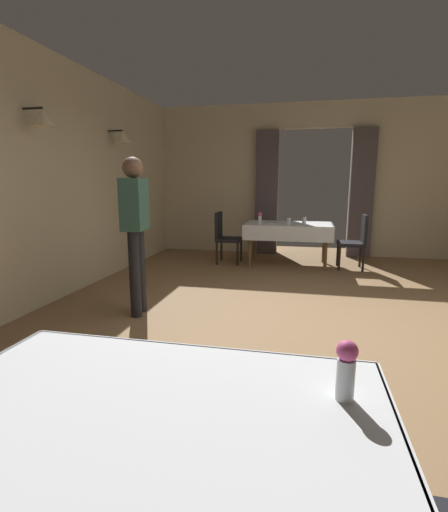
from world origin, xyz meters
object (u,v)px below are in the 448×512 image
Objects in this scene: flower_vase_mid at (260,218)px; plate_mid_c at (271,223)px; dining_table_mid at (288,228)px; person_waiter_by_doorway at (135,223)px; chair_mid_right at (356,239)px; flower_vase_near at (346,368)px; glass_mid_d at (289,221)px; glass_mid_b at (304,220)px; dining_table_near at (144,443)px; chair_mid_left at (225,235)px.

plate_mid_c is (0.18, 0.18, -0.11)m from flower_vase_mid.
dining_table_mid is 0.88× the size of person_waiter_by_doorway.
flower_vase_near is (-0.70, -5.44, 0.35)m from chair_mid_right.
chair_mid_right is 1.46m from plate_mid_c.
chair_mid_right is 4.43× the size of flower_vase_mid.
glass_mid_d is at bearing 11.11° from flower_vase_mid.
glass_mid_b is at bearing 17.35° from flower_vase_mid.
person_waiter_by_doorway is (-1.34, 2.79, 0.37)m from dining_table_near.
dining_table_near is at bearing -88.70° from plate_mid_c.
chair_mid_right reaches higher than glass_mid_b.
person_waiter_by_doorway reaches higher than dining_table_mid.
flower_vase_near is (0.61, 0.23, 0.21)m from dining_table_near.
glass_mid_b is at bearing -7.29° from dining_table_mid.
chair_mid_left is 4.22× the size of plate_mid_c.
person_waiter_by_doorway is at bearing -97.09° from chair_mid_left.
chair_mid_right is 1.00× the size of chair_mid_left.
plate_mid_c is (-0.13, 5.67, 0.10)m from dining_table_near.
dining_table_mid is 5.55m from flower_vase_near.
flower_vase_near is 0.93× the size of plate_mid_c.
flower_vase_near is at bearing 20.19° from dining_table_near.
dining_table_mid is at bearing 94.61° from flower_vase_near.
person_waiter_by_doorway reaches higher than dining_table_near.
chair_mid_right is 4.53× the size of flower_vase_near.
flower_vase_near is (1.59, -5.47, 0.35)m from chair_mid_left.
dining_table_near is at bearing -80.29° from chair_mid_left.
flower_vase_mid is 0.12× the size of person_waiter_by_doorway.
glass_mid_d is at bearing -87.45° from dining_table_mid.
glass_mid_d reaches higher than plate_mid_c.
person_waiter_by_doorway reaches higher than chair_mid_right.
dining_table_near is at bearing -159.81° from flower_vase_near.
flower_vase_mid reaches higher than glass_mid_b.
person_waiter_by_doorway is (-0.36, -2.91, 0.51)m from chair_mid_left.
dining_table_mid is at bearing 63.16° from person_waiter_by_doorway.
flower_vase_mid is at bearing -135.30° from plate_mid_c.
glass_mid_d reaches higher than dining_table_mid.
glass_mid_b is at bearing 1.12° from chair_mid_left.
flower_vase_mid is at bearing -150.86° from dining_table_mid.
plate_mid_c is 0.32m from glass_mid_d.
person_waiter_by_doorway is at bearing -112.71° from plate_mid_c.
flower_vase_mid is (-1.62, -0.17, 0.35)m from chair_mid_right.
plate_mid_c is at bearing 179.50° from chair_mid_right.
glass_mid_b is (0.75, 0.23, -0.05)m from flower_vase_mid.
plate_mid_c is 3.14m from person_waiter_by_doorway.
flower_vase_mid is at bearing -162.65° from glass_mid_b.
flower_vase_near is 1.82× the size of glass_mid_d.
flower_vase_mid is 1.85× the size of glass_mid_d.
chair_mid_right is at bearing 6.00° from flower_vase_mid.
dining_table_mid is 1.63× the size of chair_mid_left.
glass_mid_b is (0.27, -0.03, 0.15)m from dining_table_mid.
dining_table_mid is (0.17, 5.76, 0.01)m from dining_table_near.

